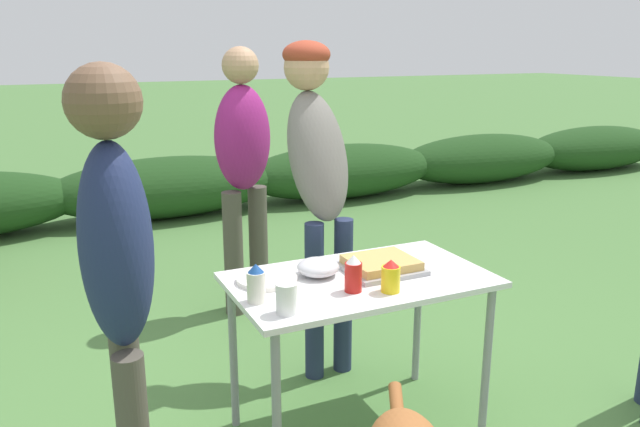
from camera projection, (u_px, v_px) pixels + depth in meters
shrub_hedge at (168, 187)px, 6.36m from camera, size 14.40×0.90×0.61m
folding_table at (359, 294)px, 2.67m from camera, size 1.10×0.64×0.74m
food_tray at (381, 265)px, 2.73m from camera, size 0.32×0.29×0.06m
plate_stack at (267, 279)px, 2.61m from camera, size 0.26×0.26×0.02m
mixing_bowl at (318, 267)px, 2.67m from camera, size 0.18×0.18×0.07m
paper_cup_stack at (287, 298)px, 2.28m from camera, size 0.08×0.08×0.12m
mustard_bottle at (391, 276)px, 2.48m from camera, size 0.08×0.08×0.14m
mayo_bottle at (256, 284)px, 2.38m from camera, size 0.07×0.07×0.15m
ketchup_bottle at (353, 274)px, 2.48m from camera, size 0.07×0.07×0.15m
standing_person_in_olive_jacket at (317, 161)px, 3.17m from camera, size 0.32×0.48×1.72m
standing_person_with_beanie at (243, 158)px, 3.91m from camera, size 0.47×0.41×1.69m
standing_person_in_red_jacket at (119, 275)px, 1.89m from camera, size 0.24×0.31×1.65m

